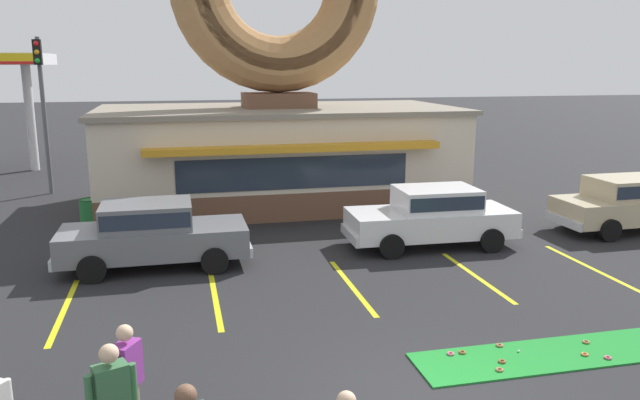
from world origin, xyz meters
TOP-DOWN VIEW (x-y plane):
  - donut_shop_building at (0.28, 13.94)m, footprint 12.30×6.75m
  - putting_mat at (2.75, 1.00)m, footprint 4.74×1.18m
  - mini_donut_near_left at (3.62, 1.25)m, footprint 0.13×0.13m
  - mini_donut_near_right at (3.30, 0.83)m, footprint 0.13×0.13m
  - mini_donut_mid_left at (1.81, 0.91)m, footprint 0.13×0.13m
  - mini_donut_mid_centre at (1.32, 1.37)m, footprint 0.13×0.13m
  - mini_donut_mid_right at (3.59, 0.64)m, footprint 0.13×0.13m
  - mini_donut_far_left at (1.63, 0.66)m, footprint 0.13×0.13m
  - mini_donut_far_centre at (1.10, 1.36)m, footprint 0.13×0.13m
  - mini_donut_far_right at (2.07, 1.47)m, footprint 0.13×0.13m
  - golf_ball at (2.27, 1.19)m, footprint 0.04×0.04m
  - car_champagne at (9.67, 7.74)m, footprint 4.58×2.02m
  - car_grey at (-3.92, 7.42)m, footprint 4.56×1.98m
  - car_white at (3.38, 7.57)m, footprint 4.60×2.07m
  - pedestrian_leather_jacket_man at (-3.99, 0.05)m, footprint 0.40×0.53m
  - trash_bin at (-5.81, 11.26)m, footprint 0.57×0.57m
  - traffic_light_pole at (-7.97, 17.31)m, footprint 0.28×0.47m
  - parking_stripe_far_left at (-5.60, 5.00)m, footprint 0.12×3.60m
  - parking_stripe_left at (-2.60, 5.00)m, footprint 0.12×3.60m
  - parking_stripe_mid_left at (0.40, 5.00)m, footprint 0.12×3.60m
  - parking_stripe_centre at (3.40, 5.00)m, footprint 0.12×3.60m
  - parking_stripe_mid_right at (6.40, 5.00)m, footprint 0.12×3.60m

SIDE VIEW (x-z plane):
  - parking_stripe_far_left at x=-5.60m, z-range 0.00..0.01m
  - parking_stripe_left at x=-2.60m, z-range 0.00..0.01m
  - parking_stripe_mid_left at x=0.40m, z-range 0.00..0.01m
  - parking_stripe_centre at x=3.40m, z-range 0.00..0.01m
  - parking_stripe_mid_right at x=6.40m, z-range 0.00..0.01m
  - putting_mat at x=2.75m, z-range 0.00..0.03m
  - mini_donut_near_left at x=3.62m, z-range 0.03..0.07m
  - mini_donut_near_right at x=3.30m, z-range 0.03..0.07m
  - mini_donut_mid_left at x=1.81m, z-range 0.03..0.07m
  - mini_donut_mid_centre at x=1.32m, z-range 0.03..0.07m
  - mini_donut_mid_right at x=3.59m, z-range 0.03..0.07m
  - mini_donut_far_left at x=1.63m, z-range 0.03..0.07m
  - mini_donut_far_centre at x=1.10m, z-range 0.03..0.07m
  - mini_donut_far_right at x=2.07m, z-range 0.03..0.07m
  - golf_ball at x=2.27m, z-range 0.03..0.07m
  - trash_bin at x=-5.81m, z-range 0.01..0.99m
  - car_champagne at x=9.67m, z-range 0.07..1.67m
  - car_grey at x=-3.92m, z-range 0.07..1.67m
  - car_white at x=3.38m, z-range 0.07..1.67m
  - pedestrian_leather_jacket_man at x=-3.99m, z-range 0.09..1.72m
  - traffic_light_pole at x=-7.97m, z-range 0.81..6.61m
  - donut_shop_building at x=0.28m, z-range -1.74..9.22m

